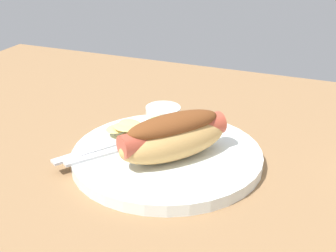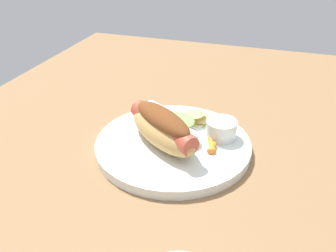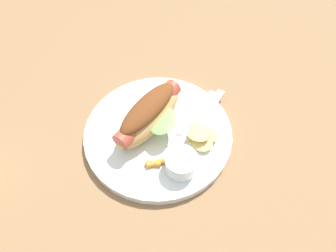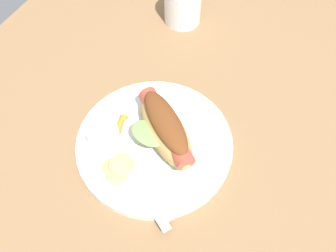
# 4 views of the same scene
# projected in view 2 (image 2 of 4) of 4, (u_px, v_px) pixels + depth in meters

# --- Properties ---
(ground_plane) EXTENTS (1.20, 0.90, 0.02)m
(ground_plane) POSITION_uv_depth(u_px,v_px,m) (166.00, 152.00, 0.62)
(ground_plane) COLOR olive
(plate) EXTENTS (0.26, 0.26, 0.02)m
(plate) POSITION_uv_depth(u_px,v_px,m) (173.00, 144.00, 0.61)
(plate) COLOR white
(plate) RESTS_ON ground_plane
(hot_dog) EXTENTS (0.14, 0.16, 0.06)m
(hot_dog) POSITION_uv_depth(u_px,v_px,m) (163.00, 127.00, 0.58)
(hot_dog) COLOR tan
(hot_dog) RESTS_ON plate
(sauce_ramekin) EXTENTS (0.05, 0.05, 0.03)m
(sauce_ramekin) POSITION_uv_depth(u_px,v_px,m) (221.00, 129.00, 0.61)
(sauce_ramekin) COLOR white
(sauce_ramekin) RESTS_ON plate
(fork) EXTENTS (0.10, 0.13, 0.00)m
(fork) POSITION_uv_depth(u_px,v_px,m) (169.00, 119.00, 0.67)
(fork) COLOR silver
(fork) RESTS_ON plate
(knife) EXTENTS (0.09, 0.13, 0.00)m
(knife) POSITION_uv_depth(u_px,v_px,m) (172.00, 114.00, 0.68)
(knife) COLOR silver
(knife) RESTS_ON plate
(chips_pile) EXTENTS (0.06, 0.07, 0.02)m
(chips_pile) POSITION_uv_depth(u_px,v_px,m) (196.00, 117.00, 0.65)
(chips_pile) COLOR #D7BD6A
(chips_pile) RESTS_ON plate
(carrot_garnish) EXTENTS (0.04, 0.02, 0.01)m
(carrot_garnish) POSITION_uv_depth(u_px,v_px,m) (212.00, 146.00, 0.58)
(carrot_garnish) COLOR orange
(carrot_garnish) RESTS_ON plate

